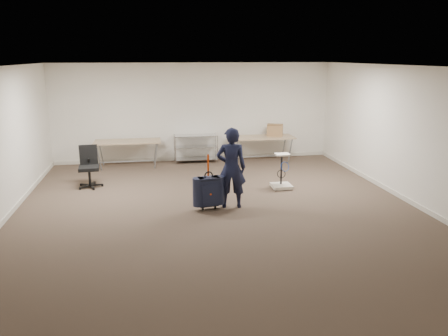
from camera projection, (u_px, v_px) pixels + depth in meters
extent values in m
plane|color=#443729|center=(219.00, 211.00, 8.63)|extent=(9.00, 9.00, 0.00)
plane|color=white|center=(194.00, 112.00, 12.58)|extent=(8.00, 0.00, 8.00)
plane|color=white|center=(295.00, 235.00, 3.99)|extent=(8.00, 0.00, 8.00)
plane|color=white|center=(411.00, 136.00, 8.93)|extent=(0.00, 9.00, 9.00)
plane|color=white|center=(218.00, 66.00, 7.93)|extent=(8.00, 8.00, 0.00)
cube|color=silver|center=(195.00, 158.00, 12.91)|extent=(8.00, 0.02, 0.10)
cube|color=silver|center=(3.00, 221.00, 7.97)|extent=(0.02, 9.00, 0.10)
cube|color=silver|center=(404.00, 198.00, 9.27)|extent=(0.02, 9.00, 0.10)
cube|color=#A28463|center=(127.00, 141.00, 11.92)|extent=(1.80, 0.75, 0.03)
cylinder|color=gray|center=(129.00, 161.00, 12.06)|extent=(1.50, 0.02, 0.02)
cylinder|color=gray|center=(99.00, 158.00, 11.60)|extent=(0.13, 0.04, 0.69)
cylinder|color=gray|center=(156.00, 156.00, 11.84)|extent=(0.13, 0.04, 0.69)
cylinder|color=gray|center=(101.00, 153.00, 12.17)|extent=(0.13, 0.04, 0.69)
cylinder|color=gray|center=(156.00, 151.00, 12.42)|extent=(0.13, 0.04, 0.69)
cube|color=#A28463|center=(262.00, 137.00, 12.53)|extent=(1.80, 0.75, 0.03)
cylinder|color=gray|center=(262.00, 156.00, 12.67)|extent=(1.50, 0.02, 0.02)
cylinder|color=gray|center=(239.00, 153.00, 12.22)|extent=(0.13, 0.04, 0.69)
cylinder|color=gray|center=(290.00, 151.00, 12.46)|extent=(0.13, 0.04, 0.69)
cylinder|color=gray|center=(235.00, 148.00, 12.79)|extent=(0.13, 0.04, 0.69)
cylinder|color=gray|center=(284.00, 147.00, 13.03)|extent=(0.13, 0.04, 0.69)
cylinder|color=silver|center=(175.00, 151.00, 12.23)|extent=(0.02, 0.02, 0.80)
cylinder|color=silver|center=(218.00, 149.00, 12.42)|extent=(0.02, 0.02, 0.80)
cylinder|color=silver|center=(174.00, 148.00, 12.66)|extent=(0.02, 0.02, 0.80)
cylinder|color=silver|center=(215.00, 146.00, 12.85)|extent=(0.02, 0.02, 0.80)
cube|color=silver|center=(196.00, 159.00, 12.62)|extent=(1.20, 0.45, 0.02)
cube|color=silver|center=(196.00, 147.00, 12.53)|extent=(1.20, 0.45, 0.02)
cube|color=silver|center=(196.00, 135.00, 12.45)|extent=(1.20, 0.45, 0.01)
imported|color=black|center=(231.00, 168.00, 8.69)|extent=(0.64, 0.46, 1.64)
cube|color=black|center=(209.00, 191.00, 8.63)|extent=(0.45, 0.30, 0.57)
cube|color=black|center=(209.00, 205.00, 8.72)|extent=(0.39, 0.22, 0.03)
cylinder|color=black|center=(203.00, 209.00, 8.68)|extent=(0.04, 0.08, 0.08)
cylinder|color=black|center=(215.00, 207.00, 8.76)|extent=(0.04, 0.08, 0.08)
torus|color=black|center=(209.00, 176.00, 8.55)|extent=(0.18, 0.05, 0.18)
cube|color=#EE440C|center=(208.00, 165.00, 8.52)|extent=(0.04, 0.01, 0.44)
cylinder|color=black|center=(90.00, 185.00, 10.22)|extent=(0.59, 0.59, 0.09)
cylinder|color=black|center=(90.00, 177.00, 10.17)|extent=(0.06, 0.06, 0.39)
cube|color=black|center=(89.00, 168.00, 10.11)|extent=(0.48, 0.48, 0.08)
cube|color=black|center=(88.00, 155.00, 10.25)|extent=(0.41, 0.09, 0.47)
cube|color=beige|center=(281.00, 186.00, 10.13)|extent=(0.45, 0.45, 0.07)
cylinder|color=black|center=(276.00, 190.00, 9.94)|extent=(0.05, 0.05, 0.04)
cylinder|color=black|center=(281.00, 169.00, 10.07)|extent=(0.04, 0.04, 0.71)
cube|color=beige|center=(282.00, 155.00, 9.94)|extent=(0.31, 0.27, 0.04)
torus|color=blue|center=(285.00, 167.00, 9.95)|extent=(0.23, 0.09, 0.22)
cube|color=olive|center=(275.00, 130.00, 12.62)|extent=(0.53, 0.46, 0.33)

